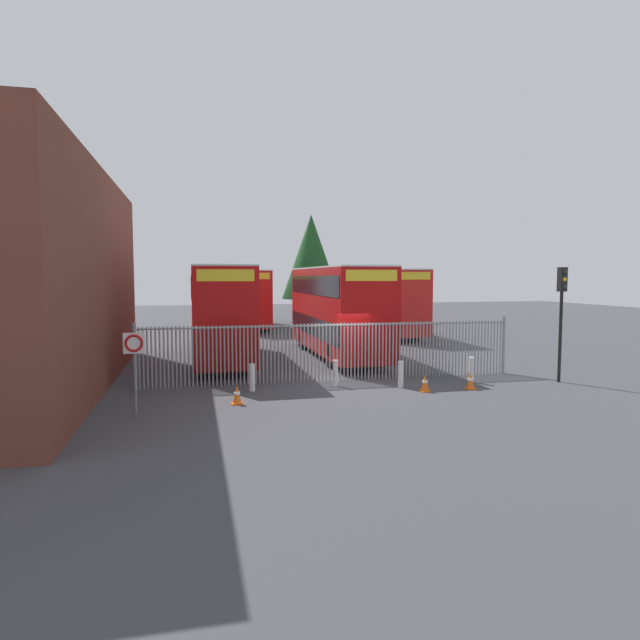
% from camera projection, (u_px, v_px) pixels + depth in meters
% --- Properties ---
extents(ground_plane, '(100.00, 100.00, 0.00)m').
position_uv_depth(ground_plane, '(303.00, 352.00, 28.51)').
color(ground_plane, '#3D3D42').
extents(palisade_fence, '(14.49, 0.14, 2.35)m').
position_uv_depth(palisade_fence, '(334.00, 350.00, 20.56)').
color(palisade_fence, gray).
rests_on(palisade_fence, ground).
extents(double_decker_bus_near_gate, '(2.54, 10.81, 4.42)m').
position_uv_depth(double_decker_bus_near_gate, '(337.00, 308.00, 26.75)').
color(double_decker_bus_near_gate, '#B70C0C').
rests_on(double_decker_bus_near_gate, ground).
extents(double_decker_bus_behind_fence_left, '(2.54, 10.81, 4.42)m').
position_uv_depth(double_decker_bus_behind_fence_left, '(220.00, 309.00, 25.52)').
color(double_decker_bus_behind_fence_left, '#B70C0C').
rests_on(double_decker_bus_behind_fence_left, ground).
extents(double_decker_bus_behind_fence_right, '(2.54, 10.81, 4.42)m').
position_uv_depth(double_decker_bus_behind_fence_right, '(382.00, 299.00, 36.94)').
color(double_decker_bus_behind_fence_right, red).
rests_on(double_decker_bus_behind_fence_right, ground).
extents(double_decker_bus_far_back, '(2.54, 10.81, 4.42)m').
position_uv_depth(double_decker_bus_far_back, '(247.00, 296.00, 42.09)').
color(double_decker_bus_far_back, red).
rests_on(double_decker_bus_far_back, ground).
extents(bollard_near_left, '(0.20, 0.20, 0.95)m').
position_uv_depth(bollard_near_left, '(252.00, 378.00, 18.73)').
color(bollard_near_left, silver).
rests_on(bollard_near_left, ground).
extents(bollard_center_front, '(0.20, 0.20, 0.95)m').
position_uv_depth(bollard_center_front, '(335.00, 373.00, 19.60)').
color(bollard_center_front, silver).
rests_on(bollard_center_front, ground).
extents(bollard_near_right, '(0.20, 0.20, 0.95)m').
position_uv_depth(bollard_near_right, '(401.00, 374.00, 19.36)').
color(bollard_near_right, silver).
rests_on(bollard_near_right, ground).
extents(bollard_far_right, '(0.20, 0.20, 0.95)m').
position_uv_depth(bollard_far_right, '(471.00, 370.00, 20.32)').
color(bollard_far_right, silver).
rests_on(bollard_far_right, ground).
extents(traffic_cone_by_gate, '(0.34, 0.34, 0.59)m').
position_uv_depth(traffic_cone_by_gate, '(237.00, 395.00, 16.82)').
color(traffic_cone_by_gate, orange).
rests_on(traffic_cone_by_gate, ground).
extents(traffic_cone_mid_forecourt, '(0.34, 0.34, 0.59)m').
position_uv_depth(traffic_cone_mid_forecourt, '(470.00, 381.00, 19.08)').
color(traffic_cone_mid_forecourt, orange).
rests_on(traffic_cone_mid_forecourt, ground).
extents(traffic_cone_near_kerb, '(0.34, 0.34, 0.59)m').
position_uv_depth(traffic_cone_near_kerb, '(425.00, 383.00, 18.68)').
color(traffic_cone_near_kerb, orange).
rests_on(traffic_cone_near_kerb, ground).
extents(speed_limit_sign_post, '(0.60, 0.14, 2.40)m').
position_uv_depth(speed_limit_sign_post, '(134.00, 353.00, 15.57)').
color(speed_limit_sign_post, slate).
rests_on(speed_limit_sign_post, ground).
extents(traffic_light_kerbside, '(0.28, 0.33, 4.30)m').
position_uv_depth(traffic_light_kerbside, '(562.00, 303.00, 20.17)').
color(traffic_light_kerbside, black).
rests_on(traffic_light_kerbside, ground).
extents(tree_tall_back, '(4.84, 4.84, 9.04)m').
position_uv_depth(tree_tall_back, '(311.00, 257.00, 44.73)').
color(tree_tall_back, '#4C3823').
rests_on(tree_tall_back, ground).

